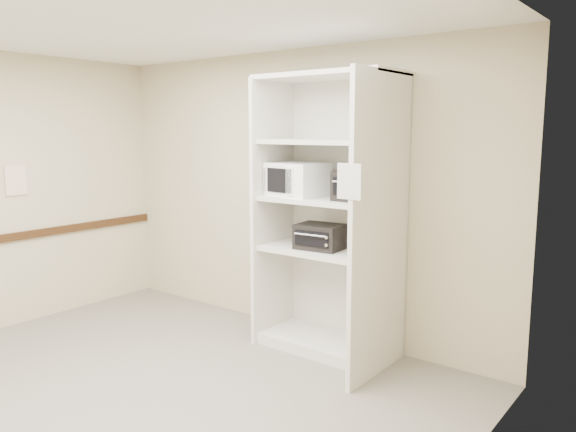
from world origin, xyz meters
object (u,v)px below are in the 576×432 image
Objects in this scene: shelving_unit at (332,226)px; toaster_oven_lower at (320,237)px; toaster_oven_upper at (362,186)px; microwave at (297,179)px.

toaster_oven_lower is at bearing -160.75° from shelving_unit.
toaster_oven_upper is at bearing -3.62° from toaster_oven_lower.
toaster_oven_lower is (-0.10, -0.04, -0.10)m from shelving_unit.
microwave is at bearing -173.86° from shelving_unit.
shelving_unit is 6.15× the size of toaster_oven_lower.
shelving_unit reaches higher than toaster_oven_lower.
shelving_unit is 0.15m from toaster_oven_lower.
shelving_unit reaches higher than microwave.
toaster_oven_upper is at bearing 8.84° from microwave.
shelving_unit is 0.52m from microwave.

